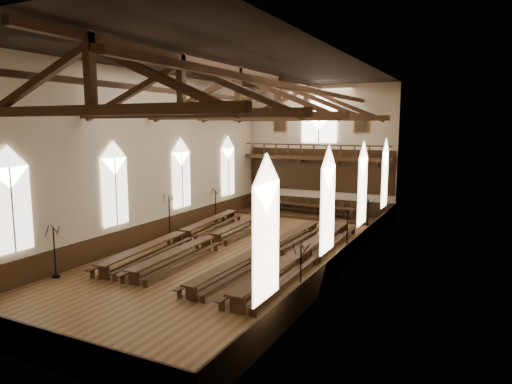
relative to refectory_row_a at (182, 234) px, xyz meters
The scene contains 21 objects.
ground 4.10m from the refectory_row_a, ahead, with size 26.00×26.00×0.00m, color brown.
room_walls 7.17m from the refectory_row_a, ahead, with size 26.00×26.00×26.00m.
wainscot_band 4.06m from the refectory_row_a, ahead, with size 12.00×26.00×1.20m.
side_windows 5.16m from the refectory_row_a, ahead, with size 11.85×19.80×4.50m.
end_window 14.81m from the refectory_row_a, 72.17° to the left, with size 2.80×0.12×3.80m.
minstrels_gallery 13.42m from the refectory_row_a, 71.85° to the left, with size 11.80×1.24×3.70m.
portraits 14.75m from the refectory_row_a, 72.17° to the left, with size 7.75×0.09×1.45m.
roof_trusses 8.67m from the refectory_row_a, ahead, with size 11.70×25.70×2.80m.
refectory_row_a is the anchor object (origin of this frame).
refectory_row_b 2.06m from the refectory_row_a, ahead, with size 1.81×14.32×0.74m.
refectory_row_c 5.83m from the refectory_row_a, ahead, with size 1.57×13.88×0.69m.
refectory_row_d 7.86m from the refectory_row_a, ahead, with size 1.69×14.95×0.81m.
dais 11.76m from the refectory_row_a, 70.64° to the left, with size 11.40×2.78×0.19m, color #352010.
high_table 11.75m from the refectory_row_a, 70.64° to the left, with size 7.73×1.77×0.72m.
high_chairs 12.46m from the refectory_row_a, 71.78° to the left, with size 6.75×0.46×0.97m.
candelabrum_left_near 7.80m from the refectory_row_a, 101.12° to the right, with size 0.72×0.74×2.47m.
candelabrum_left_mid 1.74m from the refectory_row_a, 151.20° to the left, with size 0.82×0.79×2.74m.
candelabrum_left_far 6.41m from the refectory_row_a, 103.58° to the left, with size 0.66×0.74×2.42m.
candelabrum_right_near 11.04m from the refectory_row_a, 29.57° to the right, with size 0.74×0.70×2.45m.
candelabrum_right_mid 9.67m from the refectory_row_a, ahead, with size 0.77×0.86×2.79m.
candelabrum_right_far 11.21m from the refectory_row_a, 31.12° to the left, with size 0.77×0.77×2.60m.
Camera 1 is at (11.67, -21.16, 6.90)m, focal length 32.00 mm.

